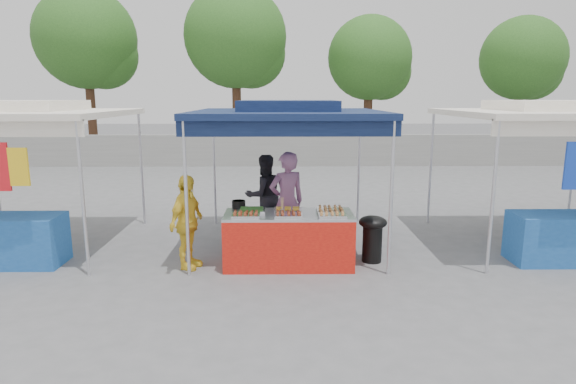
{
  "coord_description": "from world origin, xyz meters",
  "views": [
    {
      "loc": [
        -0.11,
        -7.37,
        2.64
      ],
      "look_at": [
        0.0,
        0.6,
        1.05
      ],
      "focal_mm": 30.0,
      "sensor_mm": 36.0,
      "label": 1
    }
  ],
  "objects_px": {
    "vendor_table": "(289,240)",
    "cooking_pot": "(239,204)",
    "vendor_woman": "(287,202)",
    "customer_person": "(187,222)",
    "wok_burner": "(372,235)",
    "helper_man": "(264,195)"
  },
  "relations": [
    {
      "from": "vendor_table",
      "to": "customer_person",
      "type": "xyz_separation_m",
      "value": [
        -1.57,
        -0.09,
        0.31
      ]
    },
    {
      "from": "wok_burner",
      "to": "vendor_woman",
      "type": "distance_m",
      "value": 1.54
    },
    {
      "from": "cooking_pot",
      "to": "helper_man",
      "type": "distance_m",
      "value": 1.41
    },
    {
      "from": "vendor_table",
      "to": "wok_burner",
      "type": "xyz_separation_m",
      "value": [
        1.36,
        0.17,
        0.03
      ]
    },
    {
      "from": "cooking_pot",
      "to": "helper_man",
      "type": "bearing_deg",
      "value": 74.82
    },
    {
      "from": "cooking_pot",
      "to": "vendor_woman",
      "type": "relative_size",
      "value": 0.13
    },
    {
      "from": "wok_burner",
      "to": "helper_man",
      "type": "height_order",
      "value": "helper_man"
    },
    {
      "from": "vendor_table",
      "to": "customer_person",
      "type": "distance_m",
      "value": 1.6
    },
    {
      "from": "vendor_table",
      "to": "vendor_woman",
      "type": "relative_size",
      "value": 1.15
    },
    {
      "from": "helper_man",
      "to": "customer_person",
      "type": "bearing_deg",
      "value": 33.52
    },
    {
      "from": "vendor_woman",
      "to": "customer_person",
      "type": "distance_m",
      "value": 1.77
    },
    {
      "from": "customer_person",
      "to": "vendor_table",
      "type": "bearing_deg",
      "value": -67.04
    },
    {
      "from": "wok_burner",
      "to": "helper_man",
      "type": "xyz_separation_m",
      "value": [
        -1.79,
        1.54,
        0.33
      ]
    },
    {
      "from": "vendor_table",
      "to": "vendor_woman",
      "type": "distance_m",
      "value": 0.86
    },
    {
      "from": "vendor_table",
      "to": "cooking_pot",
      "type": "bearing_deg",
      "value": 156.11
    },
    {
      "from": "helper_man",
      "to": "wok_burner",
      "type": "bearing_deg",
      "value": 114.89
    },
    {
      "from": "vendor_table",
      "to": "wok_burner",
      "type": "relative_size",
      "value": 2.62
    },
    {
      "from": "cooking_pot",
      "to": "helper_man",
      "type": "xyz_separation_m",
      "value": [
        0.37,
        1.35,
        -0.13
      ]
    },
    {
      "from": "vendor_woman",
      "to": "customer_person",
      "type": "height_order",
      "value": "vendor_woman"
    },
    {
      "from": "wok_burner",
      "to": "vendor_woman",
      "type": "height_order",
      "value": "vendor_woman"
    },
    {
      "from": "vendor_table",
      "to": "cooking_pot",
      "type": "relative_size",
      "value": 9.12
    },
    {
      "from": "vendor_woman",
      "to": "helper_man",
      "type": "relative_size",
      "value": 1.11
    }
  ]
}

